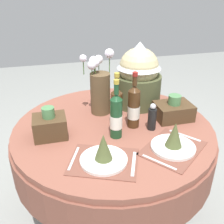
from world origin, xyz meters
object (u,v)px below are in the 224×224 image
(wine_bottle_left, at_px, (116,116))
(woven_basket_side_left, at_px, (50,126))
(wine_bottle_centre, at_px, (117,108))
(wine_bottle_rear, at_px, (134,107))
(flower_vase, at_px, (100,87))
(pepper_mill, at_px, (152,118))
(place_setting_left, at_px, (104,154))
(place_setting_right, at_px, (174,141))
(dining_table, at_px, (113,145))
(woven_basket_side_right, at_px, (173,110))
(gift_tub_back_right, at_px, (139,73))

(wine_bottle_left, distance_m, woven_basket_side_left, 0.39)
(wine_bottle_centre, relative_size, wine_bottle_rear, 0.99)
(flower_vase, distance_m, pepper_mill, 0.41)
(place_setting_left, xyz_separation_m, place_setting_right, (0.39, 0.01, 0.00))
(dining_table, xyz_separation_m, woven_basket_side_left, (-0.38, -0.02, 0.22))
(flower_vase, xyz_separation_m, wine_bottle_centre, (0.06, -0.22, -0.05))
(wine_bottle_left, height_order, wine_bottle_centre, wine_bottle_left)
(woven_basket_side_right, bearing_deg, wine_bottle_centre, -179.10)
(place_setting_right, distance_m, gift_tub_back_right, 0.61)
(woven_basket_side_left, bearing_deg, wine_bottle_left, -14.98)
(place_setting_left, height_order, pepper_mill, pepper_mill)
(flower_vase, distance_m, wine_bottle_centre, 0.23)
(wine_bottle_left, height_order, pepper_mill, wine_bottle_left)
(pepper_mill, height_order, woven_basket_side_right, pepper_mill)
(place_setting_right, distance_m, wine_bottle_left, 0.34)
(woven_basket_side_right, bearing_deg, flower_vase, 154.37)
(gift_tub_back_right, distance_m, woven_basket_side_left, 0.72)
(wine_bottle_centre, xyz_separation_m, woven_basket_side_right, (0.38, 0.01, -0.07))
(place_setting_right, height_order, pepper_mill, pepper_mill)
(dining_table, bearing_deg, wine_bottle_rear, -16.66)
(dining_table, height_order, flower_vase, flower_vase)
(dining_table, distance_m, place_setting_right, 0.45)
(wine_bottle_rear, bearing_deg, place_setting_left, -130.53)
(wine_bottle_rear, bearing_deg, pepper_mill, -32.79)
(wine_bottle_left, bearing_deg, place_setting_left, -119.95)
(wine_bottle_left, bearing_deg, flower_vase, 94.04)
(woven_basket_side_left, bearing_deg, gift_tub_back_right, 24.28)
(wine_bottle_rear, distance_m, gift_tub_back_right, 0.34)
(place_setting_right, distance_m, woven_basket_side_right, 0.35)
(place_setting_left, distance_m, woven_basket_side_right, 0.63)
(pepper_mill, bearing_deg, wine_bottle_left, -173.77)
(dining_table, distance_m, wine_bottle_centre, 0.28)
(dining_table, distance_m, woven_basket_side_left, 0.44)
(wine_bottle_left, bearing_deg, wine_bottle_rear, 33.12)
(flower_vase, bearing_deg, wine_bottle_centre, -75.42)
(wine_bottle_left, xyz_separation_m, pepper_mill, (0.23, 0.03, -0.06))
(wine_bottle_centre, height_order, wine_bottle_rear, wine_bottle_rear)
(wine_bottle_rear, relative_size, pepper_mill, 2.05)
(place_setting_right, relative_size, woven_basket_side_left, 2.29)
(wine_bottle_centre, relative_size, gift_tub_back_right, 0.77)
(place_setting_right, bearing_deg, dining_table, 127.75)
(gift_tub_back_right, bearing_deg, pepper_mill, -95.72)
(dining_table, distance_m, gift_tub_back_right, 0.53)
(wine_bottle_left, bearing_deg, gift_tub_back_right, 55.22)
(woven_basket_side_left, height_order, woven_basket_side_right, woven_basket_side_left)
(place_setting_right, height_order, wine_bottle_left, wine_bottle_left)
(place_setting_left, xyz_separation_m, flower_vase, (0.10, 0.54, 0.14))
(pepper_mill, xyz_separation_m, woven_basket_side_left, (-0.60, 0.07, -0.01))
(place_setting_right, height_order, woven_basket_side_right, woven_basket_side_right)
(flower_vase, xyz_separation_m, woven_basket_side_left, (-0.34, -0.23, -0.11))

